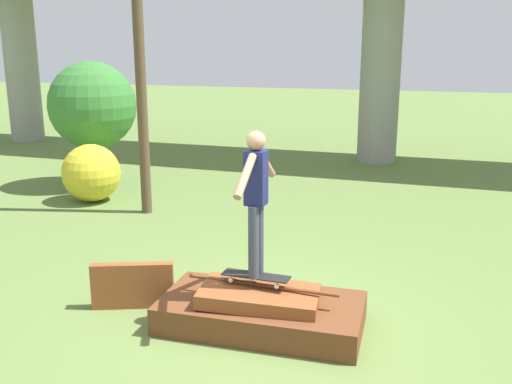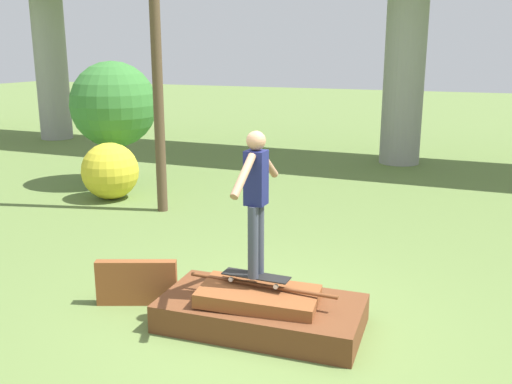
{
  "view_description": "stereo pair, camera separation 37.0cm",
  "coord_description": "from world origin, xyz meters",
  "px_view_note": "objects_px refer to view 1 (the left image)",
  "views": [
    {
      "loc": [
        1.88,
        -5.75,
        3.13
      ],
      "look_at": [
        -0.07,
        0.01,
        1.6
      ],
      "focal_mm": 40.0,
      "sensor_mm": 36.0,
      "label": 1
    },
    {
      "loc": [
        2.22,
        -5.62,
        3.13
      ],
      "look_at": [
        -0.07,
        0.01,
        1.6
      ],
      "focal_mm": 40.0,
      "sensor_mm": 36.0,
      "label": 2
    }
  ],
  "objects_px": {
    "skateboard": "(256,276)",
    "bush_yellow_flowering": "(91,173)",
    "skater": "(256,193)",
    "tree_behind_left": "(92,106)"
  },
  "relations": [
    {
      "from": "skateboard",
      "to": "skater",
      "type": "xyz_separation_m",
      "value": [
        -0.0,
        0.0,
        0.98
      ]
    },
    {
      "from": "tree_behind_left",
      "to": "bush_yellow_flowering",
      "type": "xyz_separation_m",
      "value": [
        0.67,
        -1.18,
        -1.27
      ]
    },
    {
      "from": "skateboard",
      "to": "bush_yellow_flowering",
      "type": "relative_size",
      "value": 0.65
    },
    {
      "from": "skater",
      "to": "bush_yellow_flowering",
      "type": "height_order",
      "value": "skater"
    },
    {
      "from": "skater",
      "to": "skateboard",
      "type": "bearing_deg",
      "value": -7.13
    },
    {
      "from": "skateboard",
      "to": "bush_yellow_flowering",
      "type": "height_order",
      "value": "bush_yellow_flowering"
    },
    {
      "from": "tree_behind_left",
      "to": "bush_yellow_flowering",
      "type": "distance_m",
      "value": 1.86
    },
    {
      "from": "tree_behind_left",
      "to": "skateboard",
      "type": "bearing_deg",
      "value": -43.13
    },
    {
      "from": "bush_yellow_flowering",
      "to": "tree_behind_left",
      "type": "bearing_deg",
      "value": 119.62
    },
    {
      "from": "bush_yellow_flowering",
      "to": "skateboard",
      "type": "bearing_deg",
      "value": -39.62
    }
  ]
}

